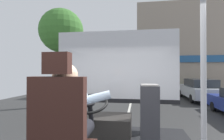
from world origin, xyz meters
The scene contains 11 objects.
ground centered at (0.00, 8.80, -0.02)m, with size 18.00×44.00×0.06m.
driver_seat centered at (-0.21, -0.47, 1.37)m, with size 0.48×0.48×1.26m.
bus_driver centered at (-0.21, -0.35, 1.54)m, with size 0.78×0.60×0.78m.
steering_console centered at (-0.21, 0.80, 1.07)m, with size 1.10×0.94×0.78m.
handrail_pole centered at (0.97, -0.42, 1.95)m, with size 0.04×0.04×2.21m.
fare_box centered at (0.61, 0.65, 1.31)m, with size 0.26×0.27×0.92m.
windshield_panel centered at (0.00, 1.62, 1.89)m, with size 2.50×0.08×1.48m.
street_tree centered at (-3.91, 7.50, 4.25)m, with size 2.51×2.51×5.56m.
shop_building centered at (5.58, 16.88, 4.21)m, with size 10.43×5.20×8.41m.
parked_car_silver centered at (4.60, 10.76, 0.75)m, with size 1.88×4.39×1.45m.
parked_car_green centered at (4.74, 15.84, 0.65)m, with size 1.83×4.19×1.26m.
Camera 1 is at (0.45, -1.92, 1.95)m, focal length 27.86 mm.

